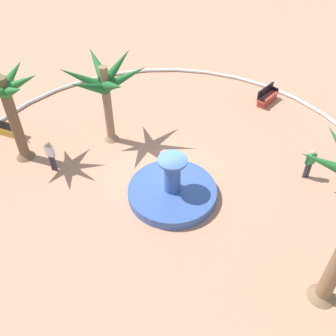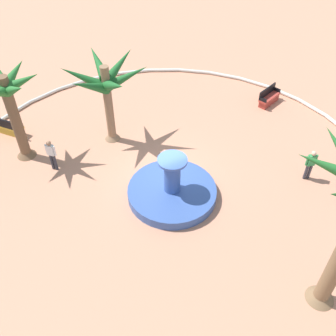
# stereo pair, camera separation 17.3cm
# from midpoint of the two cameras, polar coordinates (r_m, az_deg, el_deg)

# --- Properties ---
(ground_plane) EXTENTS (80.00, 80.00, 0.00)m
(ground_plane) POSITION_cam_midpoint_polar(r_m,az_deg,el_deg) (18.19, -0.53, -1.62)
(ground_plane) COLOR tan
(plaza_curb) EXTENTS (20.85, 20.85, 0.20)m
(plaza_curb) POSITION_cam_midpoint_polar(r_m,az_deg,el_deg) (18.12, -0.53, -1.39)
(plaza_curb) COLOR silver
(plaza_curb) RESTS_ON ground
(fountain) EXTENTS (3.96, 3.96, 2.19)m
(fountain) POSITION_cam_midpoint_polar(r_m,az_deg,el_deg) (17.20, 0.35, -3.40)
(fountain) COLOR #38569E
(fountain) RESTS_ON ground
(palm_tree_near_fountain) EXTENTS (3.25, 3.28, 4.70)m
(palm_tree_near_fountain) POSITION_cam_midpoint_polar(r_m,az_deg,el_deg) (18.79, -22.99, 9.39)
(palm_tree_near_fountain) COLOR brown
(palm_tree_near_fountain) RESTS_ON ground
(palm_tree_mid_plaza) EXTENTS (4.43, 4.11, 4.46)m
(palm_tree_mid_plaza) POSITION_cam_midpoint_polar(r_m,az_deg,el_deg) (18.88, -9.54, 12.09)
(palm_tree_mid_plaza) COLOR #8E6B4C
(palm_tree_mid_plaza) RESTS_ON ground
(bench_east) EXTENTS (0.96, 1.68, 1.00)m
(bench_east) POSITION_cam_midpoint_polar(r_m,az_deg,el_deg) (23.81, 14.20, 10.05)
(bench_east) COLOR #B73D33
(bench_east) RESTS_ON ground
(bench_west) EXTENTS (1.57, 1.38, 1.00)m
(bench_west) POSITION_cam_midpoint_polar(r_m,az_deg,el_deg) (22.27, -22.80, 5.27)
(bench_west) COLOR gold
(bench_west) RESTS_ON ground
(person_cyclist_photo) EXTENTS (0.30, 0.51, 1.64)m
(person_cyclist_photo) POSITION_cam_midpoint_polar(r_m,az_deg,el_deg) (18.80, 19.97, 0.80)
(person_cyclist_photo) COLOR #33333D
(person_cyclist_photo) RESTS_ON ground
(person_pedestrian_stroll) EXTENTS (0.41, 0.39, 1.70)m
(person_pedestrian_stroll) POSITION_cam_midpoint_polar(r_m,az_deg,el_deg) (18.85, -17.18, 1.87)
(person_pedestrian_stroll) COLOR #33333D
(person_pedestrian_stroll) RESTS_ON ground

